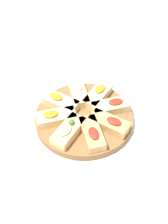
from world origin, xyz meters
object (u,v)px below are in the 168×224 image
(serving_board, at_px, (84,118))
(napkin_stack, at_px, (3,172))
(plate_left, at_px, (143,79))
(plate_right, at_px, (128,217))

(serving_board, bearing_deg, napkin_stack, -60.89)
(plate_left, relative_size, napkin_stack, 1.55)
(plate_right, bearing_deg, napkin_stack, -122.73)
(serving_board, xyz_separation_m, napkin_stack, (0.15, -0.27, -0.01))
(serving_board, distance_m, plate_left, 0.31)
(serving_board, xyz_separation_m, plate_left, (-0.16, 0.27, -0.00))
(plate_left, bearing_deg, serving_board, -59.72)
(serving_board, bearing_deg, plate_left, 120.28)
(serving_board, height_order, plate_right, serving_board)
(plate_left, bearing_deg, napkin_stack, -60.30)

